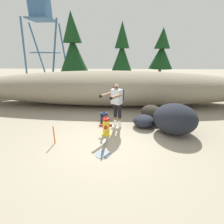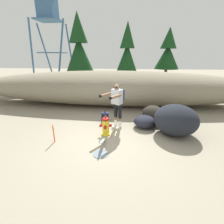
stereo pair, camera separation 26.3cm
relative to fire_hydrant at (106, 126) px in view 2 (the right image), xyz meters
name	(u,v)px [view 2 (the right image)]	position (x,y,z in m)	size (l,w,h in m)	color
ground_plane	(107,140)	(0.07, -0.38, -0.34)	(56.00, 56.00, 0.04)	gray
dirt_embankment	(115,88)	(0.07, 3.81, 0.62)	(16.36, 3.20, 1.87)	gray
fire_hydrant	(106,126)	(0.00, 0.00, 0.00)	(0.42, 0.37, 0.69)	yellow
hydrant_water_jet	(103,143)	(0.00, -0.79, -0.19)	(0.44, 1.30, 0.50)	silver
utility_worker	(117,101)	(0.35, 0.53, 0.78)	(0.87, 1.02, 1.71)	beige
spare_backpack	(105,117)	(-0.16, 1.09, -0.10)	(0.31, 0.31, 0.47)	#23284C
boulder_large	(176,120)	(2.44, 0.26, 0.23)	(1.52, 1.41, 1.08)	black
boulder_mid	(144,121)	(1.43, 0.77, -0.09)	(0.82, 0.85, 0.46)	#22242F
boulder_small	(153,114)	(1.85, 1.39, 0.03)	(0.99, 0.80, 0.68)	#2B2821
boulder_outlier	(168,120)	(2.40, 1.04, -0.10)	(0.66, 0.65, 0.44)	#242824
pine_tree_far_left	(79,48)	(-3.83, 10.72, 2.95)	(2.64, 2.64, 6.30)	#47331E
pine_tree_left	(127,53)	(0.66, 9.30, 2.51)	(1.89, 1.89, 5.21)	#47331E
pine_tree_center	(168,52)	(4.40, 11.19, 2.57)	(2.25, 2.25, 5.01)	#47331E
watchtower	(48,11)	(-6.93, 11.87, 6.24)	(3.82, 3.82, 8.72)	#386089
survey_stake	(54,134)	(-1.60, -0.66, -0.02)	(0.04, 0.04, 0.60)	#E55914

